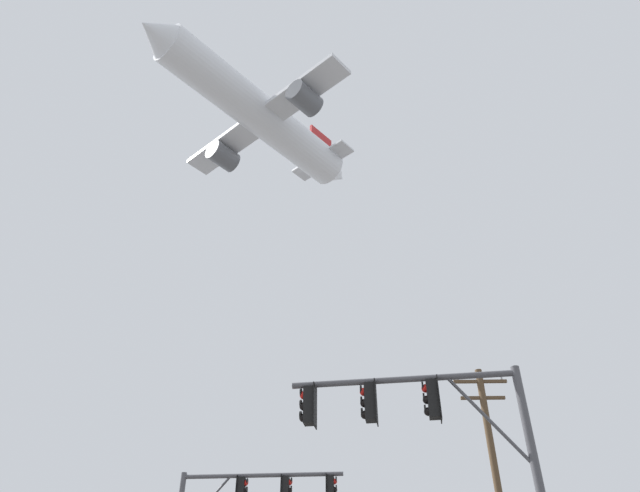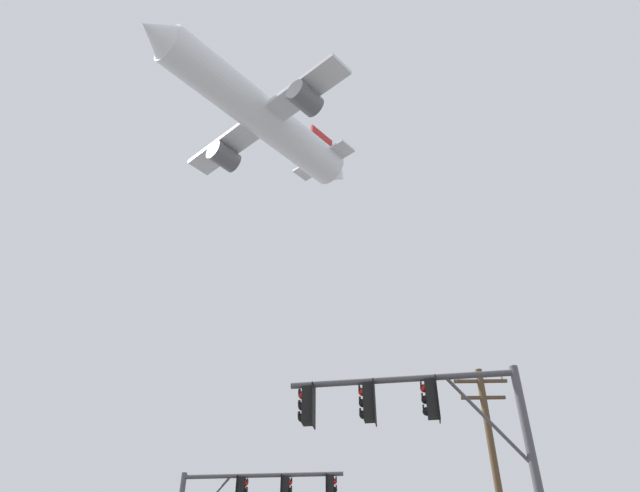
% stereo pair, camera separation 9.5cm
% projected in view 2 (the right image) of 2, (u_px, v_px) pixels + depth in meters
% --- Properties ---
extents(signal_pole_near, '(5.45, 0.97, 6.48)m').
position_uv_depth(signal_pole_near, '(431.00, 434.00, 12.79)').
color(signal_pole_near, '#4C4C51').
rests_on(signal_pole_near, ground).
extents(airplane, '(17.57, 20.07, 6.49)m').
position_uv_depth(airplane, '(258.00, 114.00, 49.36)').
color(airplane, white).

